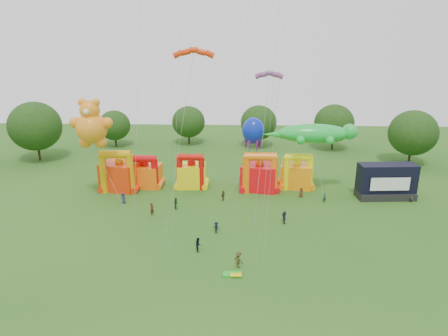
{
  "coord_description": "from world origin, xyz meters",
  "views": [
    {
      "loc": [
        3.49,
        -34.18,
        24.0
      ],
      "look_at": [
        1.53,
        18.0,
        6.99
      ],
      "focal_mm": 32.0,
      "sensor_mm": 36.0,
      "label": 1
    }
  ],
  "objects_px": {
    "spectator_0": "(123,198)",
    "teddy_bear_kite": "(102,156)",
    "gecko_kite": "(315,143)",
    "bouncy_castle_0": "(120,174)",
    "spectator_4": "(223,196)",
    "octopus_kite": "(244,162)",
    "stage_trailer": "(386,182)",
    "bouncy_castle_2": "(192,174)"
  },
  "relations": [
    {
      "from": "bouncy_castle_2",
      "to": "gecko_kite",
      "type": "height_order",
      "value": "gecko_kite"
    },
    {
      "from": "bouncy_castle_2",
      "to": "teddy_bear_kite",
      "type": "height_order",
      "value": "teddy_bear_kite"
    },
    {
      "from": "teddy_bear_kite",
      "to": "spectator_0",
      "type": "xyz_separation_m",
      "value": [
        2.83,
        -0.42,
        -6.53
      ]
    },
    {
      "from": "octopus_kite",
      "to": "gecko_kite",
      "type": "bearing_deg",
      "value": -0.56
    },
    {
      "from": "teddy_bear_kite",
      "to": "spectator_4",
      "type": "height_order",
      "value": "teddy_bear_kite"
    },
    {
      "from": "teddy_bear_kite",
      "to": "spectator_0",
      "type": "height_order",
      "value": "teddy_bear_kite"
    },
    {
      "from": "stage_trailer",
      "to": "spectator_0",
      "type": "relative_size",
      "value": 5.19
    },
    {
      "from": "bouncy_castle_2",
      "to": "spectator_0",
      "type": "distance_m",
      "value": 12.21
    },
    {
      "from": "stage_trailer",
      "to": "gecko_kite",
      "type": "relative_size",
      "value": 0.6
    },
    {
      "from": "teddy_bear_kite",
      "to": "spectator_4",
      "type": "bearing_deg",
      "value": 3.96
    },
    {
      "from": "spectator_4",
      "to": "bouncy_castle_0",
      "type": "bearing_deg",
      "value": -69.0
    },
    {
      "from": "stage_trailer",
      "to": "octopus_kite",
      "type": "distance_m",
      "value": 22.49
    },
    {
      "from": "teddy_bear_kite",
      "to": "gecko_kite",
      "type": "relative_size",
      "value": 1.06
    },
    {
      "from": "bouncy_castle_0",
      "to": "stage_trailer",
      "type": "bearing_deg",
      "value": -2.61
    },
    {
      "from": "gecko_kite",
      "to": "teddy_bear_kite",
      "type": "bearing_deg",
      "value": -170.55
    },
    {
      "from": "spectator_0",
      "to": "spectator_4",
      "type": "height_order",
      "value": "spectator_0"
    },
    {
      "from": "octopus_kite",
      "to": "spectator_4",
      "type": "bearing_deg",
      "value": -126.94
    },
    {
      "from": "octopus_kite",
      "to": "spectator_4",
      "type": "xyz_separation_m",
      "value": [
        -3.19,
        -4.24,
        -4.21
      ]
    },
    {
      "from": "teddy_bear_kite",
      "to": "octopus_kite",
      "type": "xyz_separation_m",
      "value": [
        21.17,
        5.48,
        -2.36
      ]
    },
    {
      "from": "bouncy_castle_2",
      "to": "spectator_4",
      "type": "height_order",
      "value": "bouncy_castle_2"
    },
    {
      "from": "teddy_bear_kite",
      "to": "spectator_0",
      "type": "bearing_deg",
      "value": -8.47
    },
    {
      "from": "bouncy_castle_0",
      "to": "spectator_4",
      "type": "height_order",
      "value": "bouncy_castle_0"
    },
    {
      "from": "bouncy_castle_0",
      "to": "spectator_4",
      "type": "bearing_deg",
      "value": -13.33
    },
    {
      "from": "bouncy_castle_0",
      "to": "gecko_kite",
      "type": "relative_size",
      "value": 0.48
    },
    {
      "from": "bouncy_castle_0",
      "to": "spectator_0",
      "type": "relative_size",
      "value": 4.12
    },
    {
      "from": "bouncy_castle_0",
      "to": "octopus_kite",
      "type": "bearing_deg",
      "value": 0.43
    },
    {
      "from": "stage_trailer",
      "to": "gecko_kite",
      "type": "bearing_deg",
      "value": 169.89
    },
    {
      "from": "spectator_0",
      "to": "teddy_bear_kite",
      "type": "bearing_deg",
      "value": -178.13
    },
    {
      "from": "spectator_0",
      "to": "spectator_4",
      "type": "xyz_separation_m",
      "value": [
        15.16,
        1.66,
        -0.04
      ]
    },
    {
      "from": "bouncy_castle_0",
      "to": "stage_trailer",
      "type": "distance_m",
      "value": 42.75
    },
    {
      "from": "spectator_4",
      "to": "stage_trailer",
      "type": "bearing_deg",
      "value": 129.14
    },
    {
      "from": "bouncy_castle_0",
      "to": "stage_trailer",
      "type": "relative_size",
      "value": 0.79
    },
    {
      "from": "octopus_kite",
      "to": "spectator_0",
      "type": "xyz_separation_m",
      "value": [
        -18.34,
        -5.9,
        -4.16
      ]
    },
    {
      "from": "teddy_bear_kite",
      "to": "spectator_0",
      "type": "relative_size",
      "value": 9.12
    },
    {
      "from": "gecko_kite",
      "to": "spectator_0",
      "type": "xyz_separation_m",
      "value": [
        -29.46,
        -5.8,
        -7.44
      ]
    },
    {
      "from": "gecko_kite",
      "to": "bouncy_castle_2",
      "type": "bearing_deg",
      "value": 175.42
    },
    {
      "from": "bouncy_castle_0",
      "to": "teddy_bear_kite",
      "type": "height_order",
      "value": "teddy_bear_kite"
    },
    {
      "from": "teddy_bear_kite",
      "to": "gecko_kite",
      "type": "distance_m",
      "value": 32.74
    },
    {
      "from": "teddy_bear_kite",
      "to": "gecko_kite",
      "type": "bearing_deg",
      "value": 9.45
    },
    {
      "from": "teddy_bear_kite",
      "to": "octopus_kite",
      "type": "bearing_deg",
      "value": 14.52
    },
    {
      "from": "bouncy_castle_0",
      "to": "stage_trailer",
      "type": "height_order",
      "value": "bouncy_castle_0"
    },
    {
      "from": "stage_trailer",
      "to": "bouncy_castle_0",
      "type": "bearing_deg",
      "value": 177.39
    }
  ]
}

